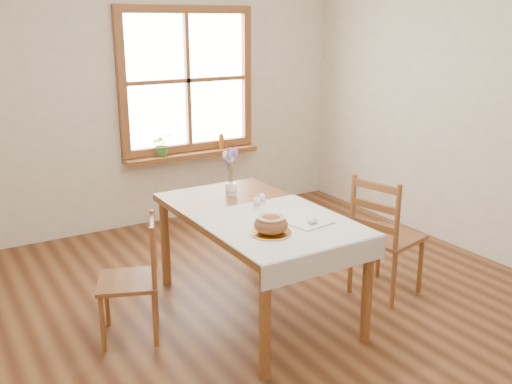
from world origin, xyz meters
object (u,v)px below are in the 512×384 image
(chair_left, at_px, (128,279))
(chair_right, at_px, (388,235))
(flower_vase, at_px, (231,190))
(dining_table, at_px, (256,224))
(bread_plate, at_px, (271,233))

(chair_left, height_order, chair_right, chair_right)
(chair_left, distance_m, flower_vase, 1.07)
(chair_left, height_order, flower_vase, flower_vase)
(dining_table, bearing_deg, chair_right, -15.77)
(dining_table, xyz_separation_m, chair_right, (1.00, -0.28, -0.19))
(chair_right, distance_m, bread_plate, 1.19)
(chair_left, xyz_separation_m, bread_plate, (0.76, -0.55, 0.35))
(chair_left, bearing_deg, bread_plate, 75.74)
(dining_table, height_order, flower_vase, flower_vase)
(chair_left, xyz_separation_m, flower_vase, (0.95, 0.31, 0.38))
(chair_left, relative_size, bread_plate, 3.29)
(bread_plate, bearing_deg, flower_vase, 77.39)
(flower_vase, bearing_deg, chair_left, -161.96)
(dining_table, bearing_deg, chair_left, 172.11)
(chair_right, relative_size, flower_vase, 10.12)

